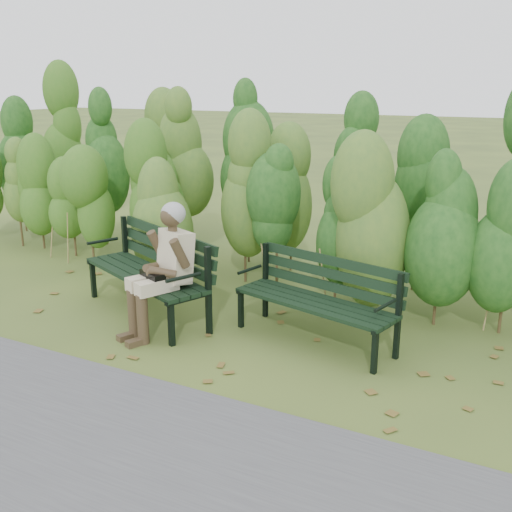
% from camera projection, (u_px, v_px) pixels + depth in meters
% --- Properties ---
extents(ground, '(80.00, 80.00, 0.00)m').
position_uv_depth(ground, '(239.00, 343.00, 5.55)').
color(ground, '#405225').
extents(footpath, '(60.00, 2.50, 0.01)m').
position_uv_depth(footpath, '(66.00, 475.00, 3.68)').
color(footpath, '#474749').
rests_on(footpath, ground).
extents(hedge_band, '(11.04, 1.67, 2.42)m').
position_uv_depth(hedge_band, '(317.00, 180.00, 6.79)').
color(hedge_band, '#47381E').
rests_on(hedge_band, ground).
extents(leaf_litter, '(5.94, 2.25, 0.01)m').
position_uv_depth(leaf_litter, '(212.00, 344.00, 5.52)').
color(leaf_litter, brown).
rests_on(leaf_litter, ground).
extents(bench_left, '(1.82, 1.21, 0.87)m').
position_uv_depth(bench_left, '(153.00, 265.00, 6.16)').
color(bench_left, black).
rests_on(bench_left, ground).
extents(bench_right, '(1.64, 0.87, 0.78)m').
position_uv_depth(bench_right, '(320.00, 293.00, 5.51)').
color(bench_right, black).
rests_on(bench_right, ground).
extents(seated_woman, '(0.60, 0.78, 1.26)m').
position_uv_depth(seated_woman, '(164.00, 262.00, 5.60)').
color(seated_woman, beige).
rests_on(seated_woman, ground).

